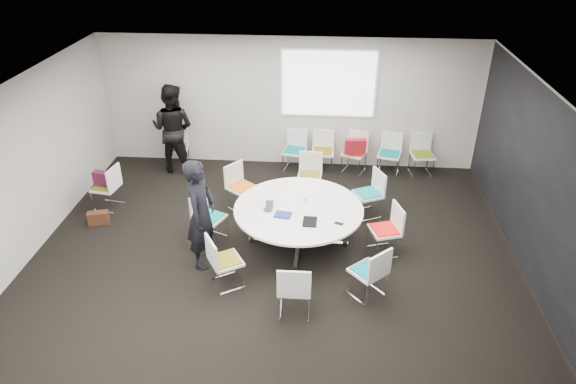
# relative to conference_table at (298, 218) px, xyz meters

# --- Properties ---
(room_shell) EXTENTS (8.08, 7.08, 2.88)m
(room_shell) POSITION_rel_conference_table_xyz_m (-0.28, -0.37, 0.87)
(room_shell) COLOR black
(room_shell) RESTS_ON ground
(conference_table) EXTENTS (2.14, 2.14, 0.73)m
(conference_table) POSITION_rel_conference_table_xyz_m (0.00, 0.00, 0.00)
(conference_table) COLOR silver
(conference_table) RESTS_ON ground
(projection_screen) EXTENTS (1.90, 0.03, 1.35)m
(projection_screen) POSITION_rel_conference_table_xyz_m (0.42, 3.09, 1.32)
(projection_screen) COLOR white
(projection_screen) RESTS_ON room_shell
(chair_ring_a) EXTENTS (0.56, 0.57, 0.88)m
(chair_ring_a) POSITION_rel_conference_table_xyz_m (1.44, -0.14, -0.26)
(chair_ring_a) COLOR silver
(chair_ring_a) RESTS_ON ground
(chair_ring_b) EXTENTS (0.60, 0.61, 0.88)m
(chair_ring_b) POSITION_rel_conference_table_xyz_m (1.23, 1.05, -0.26)
(chair_ring_b) COLOR silver
(chair_ring_b) RESTS_ON ground
(chair_ring_c) EXTENTS (0.48, 0.47, 0.88)m
(chair_ring_c) POSITION_rel_conference_table_xyz_m (0.12, 1.67, -0.26)
(chair_ring_c) COLOR silver
(chair_ring_c) RESTS_ON ground
(chair_ring_d) EXTENTS (0.64, 0.64, 0.88)m
(chair_ring_d) POSITION_rel_conference_table_xyz_m (-1.15, 1.12, -0.26)
(chair_ring_d) COLOR silver
(chair_ring_d) RESTS_ON ground
(chair_ring_e) EXTENTS (0.60, 0.60, 0.88)m
(chair_ring_e) POSITION_rel_conference_table_xyz_m (-1.53, 0.02, -0.26)
(chair_ring_e) COLOR silver
(chair_ring_e) RESTS_ON ground
(chair_ring_f) EXTENTS (0.62, 0.63, 0.88)m
(chair_ring_f) POSITION_rel_conference_table_xyz_m (-1.03, -1.15, -0.26)
(chair_ring_f) COLOR silver
(chair_ring_f) RESTS_ON ground
(chair_ring_g) EXTENTS (0.47, 0.45, 0.88)m
(chair_ring_g) POSITION_rel_conference_table_xyz_m (0.04, -1.67, -0.26)
(chair_ring_g) COLOR silver
(chair_ring_g) RESTS_ON ground
(chair_ring_h) EXTENTS (0.64, 0.64, 0.88)m
(chair_ring_h) POSITION_rel_conference_table_xyz_m (1.10, -1.23, -0.26)
(chair_ring_h) COLOR silver
(chair_ring_h) RESTS_ON ground
(chair_back_a) EXTENTS (0.54, 0.53, 0.88)m
(chair_back_a) POSITION_rel_conference_table_xyz_m (-0.25, 2.79, -0.26)
(chair_back_a) COLOR silver
(chair_back_a) RESTS_ON ground
(chair_back_b) EXTENTS (0.46, 0.45, 0.88)m
(chair_back_b) POSITION_rel_conference_table_xyz_m (0.36, 2.79, -0.26)
(chair_back_b) COLOR silver
(chair_back_b) RESTS_ON ground
(chair_back_c) EXTENTS (0.60, 0.59, 0.88)m
(chair_back_c) POSITION_rel_conference_table_xyz_m (1.04, 2.80, -0.26)
(chair_back_c) COLOR silver
(chair_back_c) RESTS_ON ground
(chair_back_d) EXTENTS (0.56, 0.55, 0.88)m
(chair_back_d) POSITION_rel_conference_table_xyz_m (1.77, 2.78, -0.26)
(chair_back_d) COLOR silver
(chair_back_d) RESTS_ON ground
(chair_back_e) EXTENTS (0.52, 0.51, 0.88)m
(chair_back_e) POSITION_rel_conference_table_xyz_m (2.47, 2.80, -0.26)
(chair_back_e) COLOR silver
(chair_back_e) RESTS_ON ground
(chair_spare_left) EXTENTS (0.51, 0.52, 0.88)m
(chair_spare_left) POSITION_rel_conference_table_xyz_m (-3.68, 0.92, -0.26)
(chair_spare_left) COLOR silver
(chair_spare_left) RESTS_ON ground
(chair_person_back) EXTENTS (0.51, 0.50, 0.88)m
(chair_person_back) POSITION_rel_conference_table_xyz_m (-2.81, 2.76, -0.26)
(chair_person_back) COLOR silver
(chair_person_back) RESTS_ON ground
(person_main) EXTENTS (0.53, 0.73, 1.83)m
(person_main) POSITION_rel_conference_table_xyz_m (-1.48, -0.61, 0.39)
(person_main) COLOR black
(person_main) RESTS_ON ground
(person_back) EXTENTS (1.05, 0.88, 1.93)m
(person_back) POSITION_rel_conference_table_xyz_m (-2.81, 2.60, 0.43)
(person_back) COLOR black
(person_back) RESTS_ON ground
(laptop) EXTENTS (0.23, 0.35, 0.03)m
(laptop) POSITION_rel_conference_table_xyz_m (-0.44, -0.01, 0.21)
(laptop) COLOR #333338
(laptop) RESTS_ON conference_table
(laptop_lid) EXTENTS (0.14, 0.28, 0.22)m
(laptop_lid) POSITION_rel_conference_table_xyz_m (-0.61, 0.04, 0.33)
(laptop_lid) COLOR silver
(laptop_lid) RESTS_ON conference_table
(notebook_black) EXTENTS (0.23, 0.31, 0.02)m
(notebook_black) POSITION_rel_conference_table_xyz_m (0.20, -0.43, 0.21)
(notebook_black) COLOR black
(notebook_black) RESTS_ON conference_table
(tablet_folio) EXTENTS (0.29, 0.24, 0.03)m
(tablet_folio) POSITION_rel_conference_table_xyz_m (-0.24, -0.26, 0.21)
(tablet_folio) COLOR navy
(tablet_folio) RESTS_ON conference_table
(papers_right) EXTENTS (0.37, 0.35, 0.00)m
(papers_right) POSITION_rel_conference_table_xyz_m (0.62, 0.30, 0.20)
(papers_right) COLOR silver
(papers_right) RESTS_ON conference_table
(papers_front) EXTENTS (0.32, 0.24, 0.00)m
(papers_front) POSITION_rel_conference_table_xyz_m (0.65, -0.19, 0.20)
(papers_front) COLOR silver
(papers_front) RESTS_ON conference_table
(cup) EXTENTS (0.08, 0.08, 0.09)m
(cup) POSITION_rel_conference_table_xyz_m (0.09, 0.21, 0.24)
(cup) COLOR white
(cup) RESTS_ON conference_table
(phone) EXTENTS (0.16, 0.12, 0.01)m
(phone) POSITION_rel_conference_table_xyz_m (0.66, -0.43, 0.20)
(phone) COLOR black
(phone) RESTS_ON conference_table
(maroon_bag) EXTENTS (0.42, 0.21, 0.28)m
(maroon_bag) POSITION_rel_conference_table_xyz_m (-3.69, 0.93, 0.09)
(maroon_bag) COLOR #47132D
(maroon_bag) RESTS_ON chair_spare_left
(brown_bag) EXTENTS (0.39, 0.24, 0.24)m
(brown_bag) POSITION_rel_conference_table_xyz_m (-3.67, 0.36, -0.41)
(brown_bag) COLOR #402414
(brown_bag) RESTS_ON ground
(red_jacket) EXTENTS (0.45, 0.20, 0.36)m
(red_jacket) POSITION_rel_conference_table_xyz_m (1.03, 2.57, 0.17)
(red_jacket) COLOR #AE1523
(red_jacket) RESTS_ON chair_back_c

